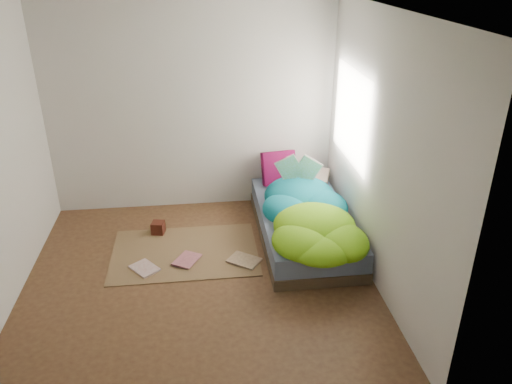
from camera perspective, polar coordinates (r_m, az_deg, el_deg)
ground at (r=5.17m, az=-6.47°, el=-10.06°), size 3.50×3.50×0.00m
room_walls at (r=4.43m, az=-7.34°, el=7.31°), size 3.54×3.54×2.62m
bed at (r=5.80m, az=5.45°, el=-3.73°), size 1.00×2.00×0.34m
duvet at (r=5.45m, az=6.07°, el=-1.73°), size 0.96×1.84×0.34m
rug at (r=5.63m, az=-8.12°, el=-6.82°), size 1.60×1.10×0.01m
pillow_floral at (r=6.46m, az=5.92°, el=1.72°), size 0.61×0.49×0.12m
pillow_magenta at (r=6.32m, az=2.61°, el=2.78°), size 0.44×0.19×0.42m
open_book at (r=5.84m, az=4.92°, el=3.52°), size 0.45×0.19×0.27m
wooden_box at (r=6.01m, az=-11.12°, el=-4.00°), size 0.17×0.17×0.14m
floor_book_a at (r=5.36m, az=-13.58°, el=-8.95°), size 0.35×0.36×0.02m
floor_book_b at (r=5.51m, az=-8.90°, el=-7.43°), size 0.34×0.37×0.03m
floor_book_c at (r=5.32m, az=-2.02°, el=-8.44°), size 0.40×0.38×0.02m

